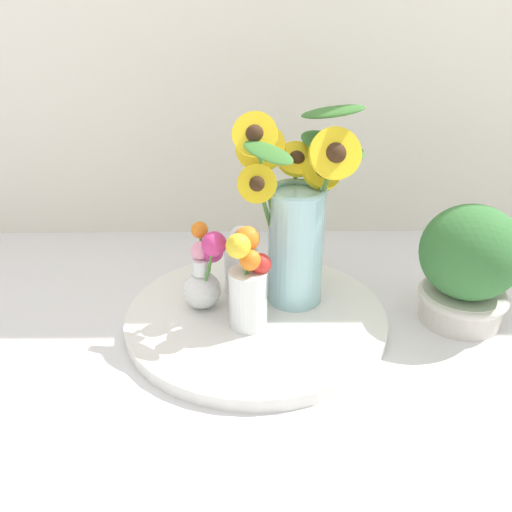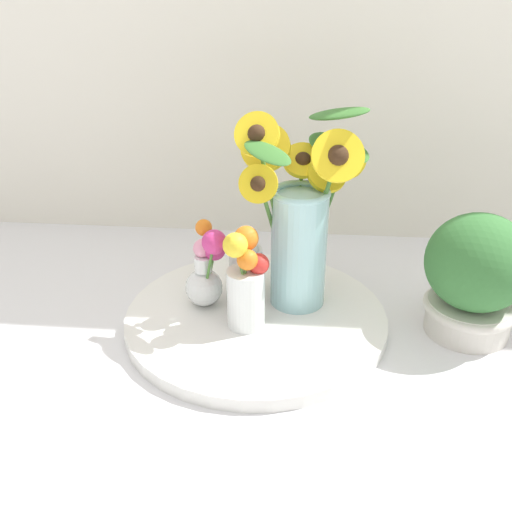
{
  "view_description": "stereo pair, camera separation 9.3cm",
  "coord_description": "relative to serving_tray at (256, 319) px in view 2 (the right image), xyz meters",
  "views": [
    {
      "loc": [
        -0.04,
        -0.82,
        0.61
      ],
      "look_at": [
        -0.03,
        0.1,
        0.14
      ],
      "focal_mm": 42.0,
      "sensor_mm": 36.0,
      "label": 1
    },
    {
      "loc": [
        0.05,
        -0.81,
        0.61
      ],
      "look_at": [
        -0.03,
        0.1,
        0.14
      ],
      "focal_mm": 42.0,
      "sensor_mm": 36.0,
      "label": 2
    }
  ],
  "objects": [
    {
      "name": "ground_plane",
      "position": [
        0.03,
        -0.1,
        -0.01
      ],
      "size": [
        6.0,
        6.0,
        0.0
      ],
      "primitive_type": "plane",
      "color": "silver"
    },
    {
      "name": "serving_tray",
      "position": [
        0.0,
        0.0,
        0.0
      ],
      "size": [
        0.47,
        0.47,
        0.02
      ],
      "color": "white",
      "rests_on": "ground_plane"
    },
    {
      "name": "mason_jar_sunflowers",
      "position": [
        0.08,
        0.06,
        0.17
      ],
      "size": [
        0.25,
        0.23,
        0.37
      ],
      "color": "#9ED1D6",
      "rests_on": "serving_tray"
    },
    {
      "name": "vase_small_center",
      "position": [
        -0.01,
        -0.04,
        0.1
      ],
      "size": [
        0.08,
        0.07,
        0.18
      ],
      "color": "white",
      "rests_on": "serving_tray"
    },
    {
      "name": "vase_bulb_right",
      "position": [
        -0.09,
        0.02,
        0.08
      ],
      "size": [
        0.08,
        0.1,
        0.16
      ],
      "color": "white",
      "rests_on": "serving_tray"
    },
    {
      "name": "vase_small_back",
      "position": [
        -0.03,
        0.08,
        0.08
      ],
      "size": [
        0.06,
        0.07,
        0.13
      ],
      "color": "white",
      "rests_on": "serving_tray"
    },
    {
      "name": "potted_plant",
      "position": [
        0.38,
        0.01,
        0.1
      ],
      "size": [
        0.18,
        0.18,
        0.22
      ],
      "color": "beige",
      "rests_on": "ground_plane"
    }
  ]
}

